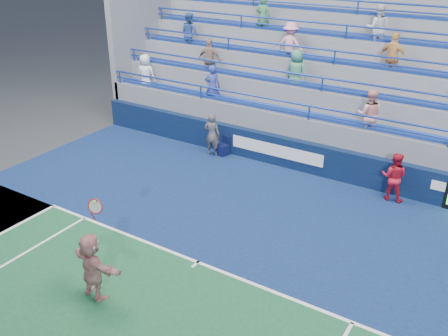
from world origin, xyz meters
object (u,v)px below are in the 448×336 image
Objects in this scene: judge_chair at (223,149)px; tennis_player at (92,266)px; ball_girl at (394,177)px; line_judge at (212,135)px.

judge_chair is 8.72m from tennis_player.
tennis_player is 1.68× the size of ball_girl.
judge_chair is at bearing -5.35° from ball_girl.
tennis_player is at bearing -77.37° from judge_chair.
ball_girl is at bearing -1.13° from judge_chair.
tennis_player is at bearing 90.12° from line_judge.
line_judge is 6.73m from ball_girl.
ball_girl is (6.73, 0.10, -0.03)m from line_judge.
tennis_player reaches higher than judge_chair.
tennis_player is (1.90, -8.49, 0.60)m from judge_chair.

